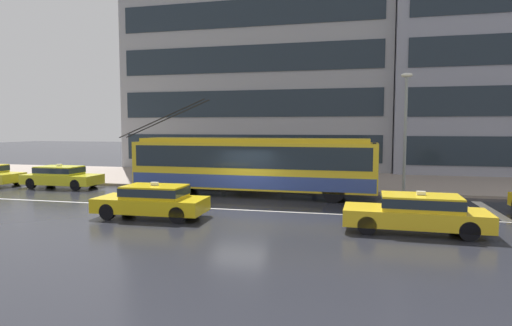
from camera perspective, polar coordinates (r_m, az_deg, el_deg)
name	(u,v)px	position (r m, az deg, el deg)	size (l,w,h in m)	color
ground_plane	(239,205)	(19.39, -2.33, -5.62)	(160.00, 160.00, 0.00)	#23242A
sidewalk_slab	(276,179)	(28.39, 2.76, -2.19)	(80.00, 10.00, 0.14)	gray
crosswalk_stripe_edge_near	(401,206)	(19.95, 19.00, -5.57)	(0.44, 4.40, 0.01)	beige
crosswalk_stripe_inner_a	(423,207)	(20.06, 21.57, -5.59)	(0.44, 4.40, 0.01)	beige
crosswalk_stripe_center	(445,208)	(20.21, 24.10, -5.60)	(0.44, 4.40, 0.01)	beige
crosswalk_stripe_inner_b	(467,209)	(20.40, 26.60, -5.59)	(0.44, 4.40, 0.01)	beige
crosswalk_stripe_edge_far	(490,210)	(20.63, 29.04, -5.58)	(0.44, 4.40, 0.01)	beige
lane_centre_line	(231,209)	(18.26, -3.35, -6.26)	(72.00, 0.14, 0.01)	silver
trolleybus	(253,164)	(21.81, -0.43, -0.15)	(13.82, 2.82, 5.02)	yellow
taxi_oncoming_near	(152,200)	(17.00, -13.80, -4.82)	(4.33, 1.81, 1.39)	yellow
taxi_queued_behind_bus	(61,176)	(27.23, -24.80, -1.57)	(4.49, 1.79, 1.39)	yellow
taxi_oncoming_far	(417,212)	(15.17, 20.88, -6.14)	(4.67, 1.87, 1.39)	yellow
bus_shelter	(251,153)	(25.17, -0.64, 1.42)	(3.65, 1.59, 2.56)	gray
pedestrian_at_shelter	(315,170)	(24.11, 7.92, -0.91)	(0.42, 0.42, 1.68)	navy
pedestrian_approaching_curb	(239,158)	(25.24, -2.25, 0.63)	(1.27, 1.27, 1.98)	#4B554D
street_lamp	(406,121)	(23.43, 19.53, 5.32)	(0.60, 0.32, 6.20)	gray
office_tower_corner_left	(261,7)	(40.20, 0.70, 20.26)	(22.48, 10.74, 28.48)	#95959C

